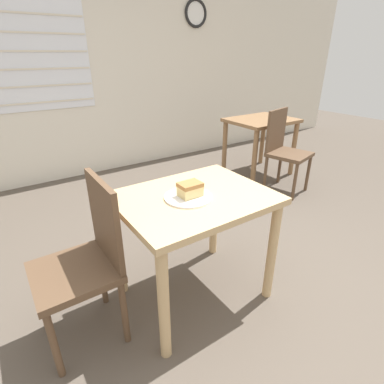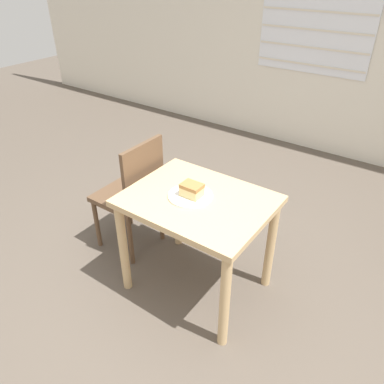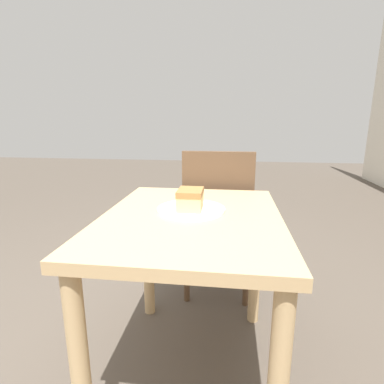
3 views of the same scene
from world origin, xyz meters
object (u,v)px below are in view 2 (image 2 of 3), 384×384
Objects in this scene: plate at (190,196)px; dining_table_near at (198,215)px; chair_near_window at (133,192)px; cake_slice at (192,190)px.

dining_table_near is at bearing 8.98° from plate.
dining_table_near is at bearing 82.73° from chair_near_window.
plate is at bearing 170.98° from cake_slice.
cake_slice is (0.60, -0.09, 0.28)m from chair_near_window.
plate is (-0.05, -0.01, 0.13)m from dining_table_near.
chair_near_window is 0.67m from cake_slice.
dining_table_near is at bearing 14.33° from cake_slice.
dining_table_near is 0.65m from chair_near_window.
chair_near_window is 0.64m from plate.
plate is at bearing -171.02° from dining_table_near.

